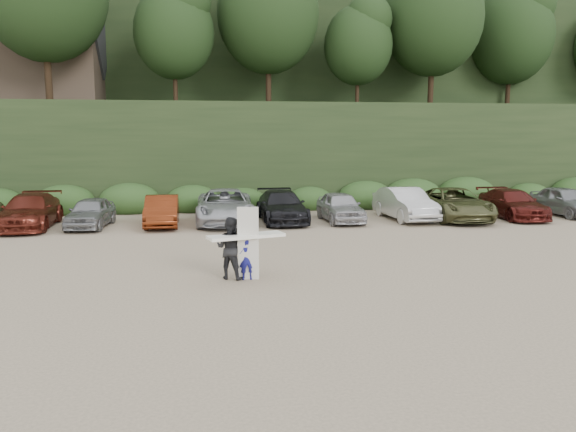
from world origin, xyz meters
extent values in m
plane|color=tan|center=(0.00, 0.00, 0.00)|extent=(120.00, 120.00, 0.00)
cube|color=black|center=(0.00, 22.00, 3.00)|extent=(80.00, 14.00, 6.00)
cube|color=black|center=(0.00, 40.00, 8.00)|extent=(90.00, 30.00, 16.00)
ellipsoid|color=black|center=(0.00, 22.00, 11.00)|extent=(66.00, 12.00, 10.00)
cube|color=#2B491E|center=(-0.55, 14.50, 0.60)|extent=(46.20, 2.00, 1.20)
cube|color=brown|center=(-12.00, 24.00, 8.00)|extent=(8.00, 6.00, 4.00)
imported|color=#5D1F15|center=(-9.03, 9.94, 0.76)|extent=(2.34, 5.30, 1.51)
imported|color=gray|center=(-6.37, 9.71, 0.68)|extent=(1.91, 4.11, 1.36)
imported|color=maroon|center=(-3.22, 9.69, 0.69)|extent=(1.59, 4.25, 1.39)
imported|color=#B0B1B7|center=(-0.32, 10.09, 0.80)|extent=(2.74, 5.81, 1.60)
imported|color=black|center=(2.40, 10.19, 0.74)|extent=(2.22, 5.14, 1.47)
imported|color=#A9A9AE|center=(5.20, 9.77, 0.72)|extent=(1.83, 4.26, 1.43)
imported|color=silver|center=(8.49, 9.90, 0.79)|extent=(1.98, 4.88, 1.58)
imported|color=brown|center=(10.93, 9.62, 0.77)|extent=(2.88, 5.71, 1.55)
imported|color=#4F1512|center=(14.07, 9.72, 0.71)|extent=(2.13, 4.95, 1.42)
imported|color=gray|center=(17.23, 10.08, 0.76)|extent=(1.95, 4.51, 1.52)
imported|color=navy|center=(-0.08, -0.65, 0.60)|extent=(0.48, 0.35, 1.21)
cube|color=white|center=(-0.08, -0.65, 1.28)|extent=(2.29, 1.20, 0.09)
imported|color=black|center=(-0.53, -0.46, 0.90)|extent=(1.10, 1.01, 1.81)
cube|color=silver|center=(-0.03, -0.72, 1.07)|extent=(0.63, 0.38, 2.13)
camera|label=1|loc=(-1.18, -16.39, 4.11)|focal=35.00mm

